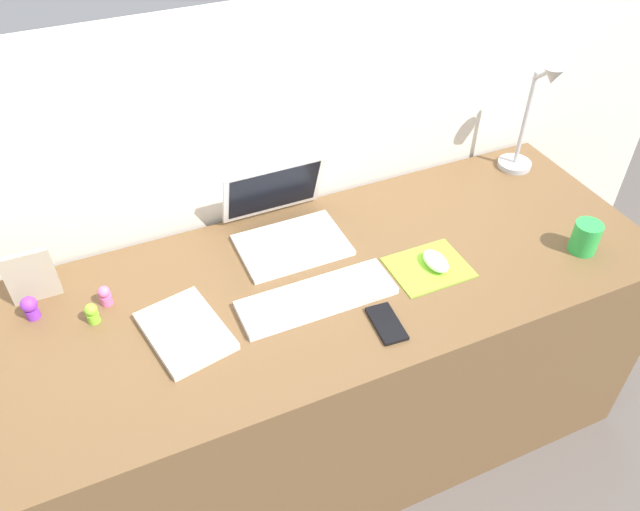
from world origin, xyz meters
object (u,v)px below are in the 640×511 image
Objects in this scene: keyboard at (317,298)px; toy_figurine_lime at (92,313)px; mouse at (436,261)px; coffee_mug at (585,237)px; notebook_pad at (185,331)px; desk_lamp at (531,122)px; picture_frame at (31,277)px; toy_figurine_purple at (30,307)px; toy_figurine_pink at (105,295)px; cell_phone at (387,323)px; laptop at (284,220)px.

toy_figurine_lime is at bearing 163.53° from keyboard.
coffee_mug is (0.42, -0.11, 0.03)m from mouse.
mouse is 0.43m from coffee_mug.
keyboard is at bearing -15.49° from notebook_pad.
mouse is at bearing 165.58° from coffee_mug.
desk_lamp is (0.51, 0.29, 0.16)m from mouse.
picture_frame is 2.29× the size of toy_figurine_purple.
desk_lamp is at bearing -0.79° from picture_frame.
toy_figurine_lime reaches higher than notebook_pad.
toy_figurine_lime is (-0.04, -0.05, 0.00)m from toy_figurine_pink.
cell_phone is (0.12, -0.15, -0.01)m from keyboard.
cell_phone is at bearing -29.90° from toy_figurine_pink.
desk_lamp is (0.86, 0.28, 0.17)m from keyboard.
desk_lamp is 1.24m from notebook_pad.
desk_lamp is 4.13× the size of coffee_mug.
mouse reaches higher than notebook_pad.
toy_figurine_purple is 0.16m from toy_figurine_lime.
mouse is 0.87m from toy_figurine_pink.
toy_figurine_lime is (-0.20, 0.13, 0.02)m from notebook_pad.
toy_figurine_purple is (-1.02, 0.25, 0.01)m from mouse.
coffee_mug is (1.10, -0.15, 0.04)m from notebook_pad.
coffee_mug is at bearing -18.77° from notebook_pad.
coffee_mug is at bearing -28.64° from laptop.
notebook_pad is 1.11m from coffee_mug.
picture_frame reaches higher than notebook_pad.
notebook_pad is 3.66× the size of toy_figurine_purple.
notebook_pad is at bearing 172.50° from coffee_mug.
cell_phone is 0.34× the size of desk_lamp.
mouse is at bearing -11.01° from toy_figurine_lime.
toy_figurine_pink is (-1.26, 0.33, -0.02)m from coffee_mug.
cell_phone is 0.64m from coffee_mug.
toy_figurine_pink is at bearing 157.21° from keyboard.
laptop is at bearing -1.37° from picture_frame.
keyboard is 0.56m from toy_figurine_lime.
coffee_mug is 1.61× the size of toy_figurine_lime.
desk_lamp is at bearing 34.66° from cell_phone.
coffee_mug is (-0.09, -0.40, -0.13)m from desk_lamp.
desk_lamp is at bearing 76.98° from coffee_mug.
laptop is 5.24× the size of toy_figurine_lime.
notebook_pad is 4.20× the size of toy_figurine_lime.
mouse is at bearing -42.46° from laptop.
laptop reaches higher than toy_figurine_purple.
laptop reaches higher than notebook_pad.
toy_figurine_pink is at bearing 154.45° from cell_phone.
laptop is at bearing 12.72° from toy_figurine_lime.
desk_lamp is 1.52m from picture_frame.
desk_lamp is at bearing 4.98° from toy_figurine_lime.
mouse is 1.68× the size of toy_figurine_pink.
picture_frame is (-1.51, 0.02, -0.11)m from desk_lamp.
keyboard is 0.73m from picture_frame.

